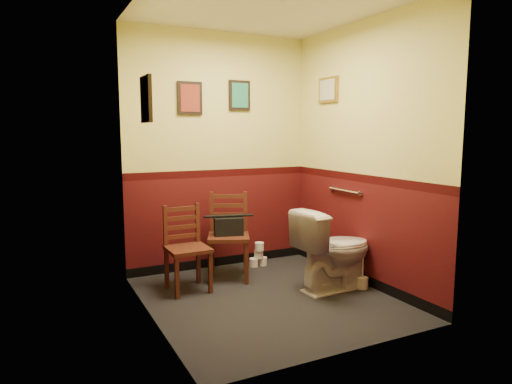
% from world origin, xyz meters
% --- Properties ---
extents(floor, '(2.20, 2.40, 0.00)m').
position_xyz_m(floor, '(0.00, 0.00, 0.00)').
color(floor, black).
rests_on(floor, ground).
extents(ceiling, '(2.20, 2.40, 0.00)m').
position_xyz_m(ceiling, '(0.00, 0.00, 2.70)').
color(ceiling, silver).
rests_on(ceiling, ground).
extents(wall_back, '(2.20, 0.00, 2.70)m').
position_xyz_m(wall_back, '(0.00, 1.20, 1.35)').
color(wall_back, '#480E10').
rests_on(wall_back, ground).
extents(wall_front, '(2.20, 0.00, 2.70)m').
position_xyz_m(wall_front, '(0.00, -1.20, 1.35)').
color(wall_front, '#480E10').
rests_on(wall_front, ground).
extents(wall_left, '(0.00, 2.40, 2.70)m').
position_xyz_m(wall_left, '(-1.10, 0.00, 1.35)').
color(wall_left, '#480E10').
rests_on(wall_left, ground).
extents(wall_right, '(0.00, 2.40, 2.70)m').
position_xyz_m(wall_right, '(1.10, 0.00, 1.35)').
color(wall_right, '#480E10').
rests_on(wall_right, ground).
extents(grab_bar, '(0.05, 0.56, 0.06)m').
position_xyz_m(grab_bar, '(1.07, 0.25, 0.95)').
color(grab_bar, silver).
rests_on(grab_bar, wall_right).
extents(framed_print_back_a, '(0.28, 0.04, 0.36)m').
position_xyz_m(framed_print_back_a, '(-0.35, 1.18, 1.95)').
color(framed_print_back_a, black).
rests_on(framed_print_back_a, wall_back).
extents(framed_print_back_b, '(0.26, 0.04, 0.34)m').
position_xyz_m(framed_print_back_b, '(0.25, 1.18, 2.00)').
color(framed_print_back_b, black).
rests_on(framed_print_back_b, wall_back).
extents(framed_print_left, '(0.04, 0.30, 0.38)m').
position_xyz_m(framed_print_left, '(-1.08, 0.10, 1.85)').
color(framed_print_left, black).
rests_on(framed_print_left, wall_left).
extents(framed_print_right, '(0.04, 0.34, 0.28)m').
position_xyz_m(framed_print_right, '(1.08, 0.60, 2.05)').
color(framed_print_right, olive).
rests_on(framed_print_right, wall_right).
extents(toilet, '(0.86, 0.52, 0.81)m').
position_xyz_m(toilet, '(0.72, -0.06, 0.41)').
color(toilet, white).
rests_on(toilet, floor).
extents(toilet_brush, '(0.12, 0.12, 0.42)m').
position_xyz_m(toilet_brush, '(0.99, -0.18, 0.07)').
color(toilet_brush, silver).
rests_on(toilet_brush, floor).
extents(chair_left, '(0.41, 0.41, 0.85)m').
position_xyz_m(chair_left, '(-0.61, 0.59, 0.43)').
color(chair_left, '#5A291B').
rests_on(chair_left, floor).
extents(chair_right, '(0.57, 0.57, 0.93)m').
position_xyz_m(chair_right, '(-0.08, 0.75, 0.47)').
color(chair_right, '#5A291B').
rests_on(chair_right, floor).
extents(handbag, '(0.33, 0.22, 0.22)m').
position_xyz_m(handbag, '(-0.10, 0.71, 0.58)').
color(handbag, black).
rests_on(handbag, chair_right).
extents(tp_stack, '(0.22, 0.14, 0.29)m').
position_xyz_m(tp_stack, '(0.40, 0.98, 0.12)').
color(tp_stack, silver).
rests_on(tp_stack, floor).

